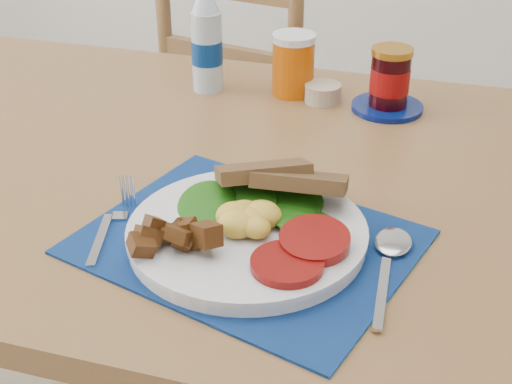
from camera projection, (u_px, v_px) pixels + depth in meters
table at (141, 196)px, 1.18m from camera, size 1.40×0.90×0.75m
chair_far at (249, 94)px, 1.84m from camera, size 0.48×0.46×1.11m
placemat at (247, 242)px, 0.92m from camera, size 0.47×0.41×0.00m
breakfast_plate at (242, 228)px, 0.90m from camera, size 0.30×0.30×0.07m
fork at (113, 224)px, 0.94m from camera, size 0.04×0.17×0.00m
spoon at (390, 257)px, 0.88m from camera, size 0.05×0.20×0.01m
water_bottle at (207, 45)px, 1.32m from camera, size 0.06×0.06×0.20m
juice_glass at (293, 66)px, 1.32m from camera, size 0.08×0.08×0.11m
ramekin at (323, 93)px, 1.31m from camera, size 0.07×0.07×0.03m
jam_on_saucer at (389, 83)px, 1.26m from camera, size 0.13×0.13×0.12m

